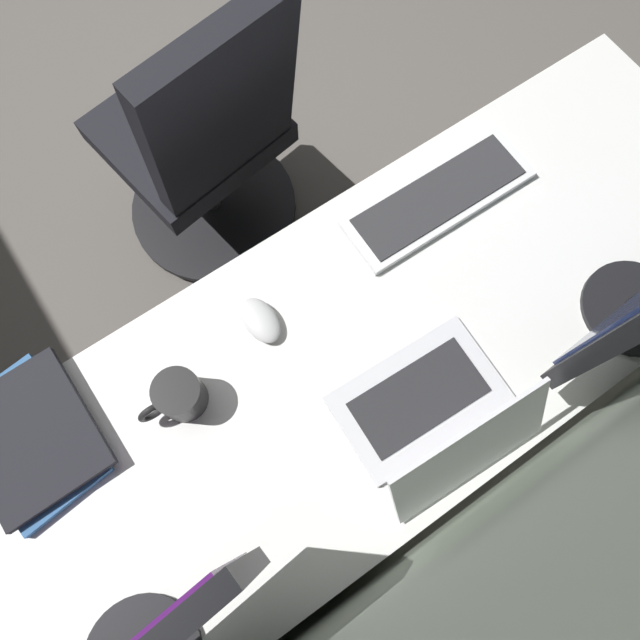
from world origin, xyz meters
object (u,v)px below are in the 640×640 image
object	(u,v)px
book_stack_near	(30,439)
office_chair	(206,149)
mouse_main	(260,320)
coffee_mug	(179,396)
keyboard_main	(438,198)
laptop_leftmost	(438,419)
drawer_pedestal	(243,482)

from	to	relation	value
book_stack_near	office_chair	xyz separation A→B (m)	(-0.64, -0.55, -0.29)
mouse_main	office_chair	world-z (taller)	office_chair
coffee_mug	office_chair	bearing A→B (deg)	-120.15
coffee_mug	office_chair	size ratio (longest dim) A/B	0.13
keyboard_main	coffee_mug	world-z (taller)	coffee_mug
mouse_main	laptop_leftmost	bearing A→B (deg)	114.91
keyboard_main	mouse_main	bearing A→B (deg)	2.44
laptop_leftmost	mouse_main	size ratio (longest dim) A/B	3.11
drawer_pedestal	laptop_leftmost	world-z (taller)	laptop_leftmost
book_stack_near	coffee_mug	world-z (taller)	coffee_mug
office_chair	drawer_pedestal	bearing A→B (deg)	63.73
book_stack_near	coffee_mug	bearing A→B (deg)	161.17
keyboard_main	book_stack_near	xyz separation A→B (m)	(0.93, -0.02, 0.01)
drawer_pedestal	coffee_mug	world-z (taller)	coffee_mug
book_stack_near	drawer_pedestal	bearing A→B (deg)	136.06
laptop_leftmost	coffee_mug	xyz separation A→B (m)	(0.37, -0.30, -0.00)
laptop_leftmost	keyboard_main	xyz separation A→B (m)	(-0.29, -0.37, -0.03)
laptop_leftmost	office_chair	size ratio (longest dim) A/B	0.33
office_chair	coffee_mug	bearing A→B (deg)	59.85
laptop_leftmost	coffee_mug	size ratio (longest dim) A/B	2.50
laptop_leftmost	book_stack_near	world-z (taller)	laptop_leftmost
laptop_leftmost	mouse_main	xyz separation A→B (m)	(0.16, -0.35, -0.03)
drawer_pedestal	book_stack_near	bearing A→B (deg)	-43.94
mouse_main	book_stack_near	size ratio (longest dim) A/B	0.35
keyboard_main	coffee_mug	distance (m)	0.67
book_stack_near	office_chair	size ratio (longest dim) A/B	0.31
keyboard_main	laptop_leftmost	bearing A→B (deg)	51.24
laptop_leftmost	mouse_main	world-z (taller)	laptop_leftmost
laptop_leftmost	coffee_mug	distance (m)	0.47
laptop_leftmost	keyboard_main	size ratio (longest dim) A/B	0.77
mouse_main	drawer_pedestal	bearing A→B (deg)	41.56
laptop_leftmost	drawer_pedestal	bearing A→B (deg)	-21.49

